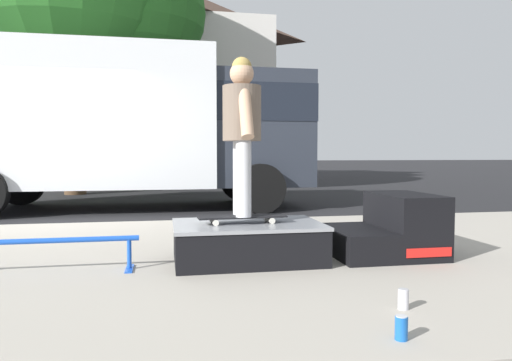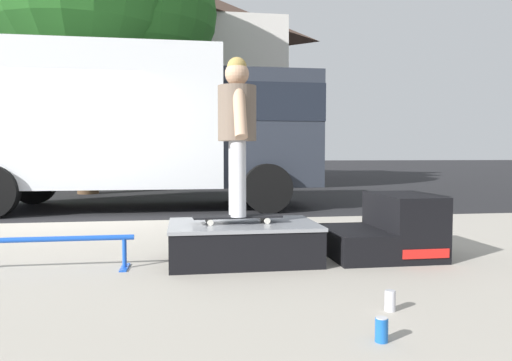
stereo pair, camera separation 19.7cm
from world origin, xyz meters
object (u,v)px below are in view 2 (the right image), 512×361
Objects in this scene: soda_can at (382,330)px; grind_rail at (37,245)px; soda_can_b at (390,301)px; box_truck at (141,122)px; skater_kid at (237,123)px; skateboard at (237,217)px; kicker_ramp at (388,231)px; skate_box at (243,240)px.

grind_rail is at bearing 140.33° from soda_can.
soda_can is at bearing -39.67° from grind_rail.
box_truck is at bearing 106.49° from soda_can_b.
skateboard is at bearing 0.00° from skater_kid.
kicker_ramp is 3.08m from grind_rail.
kicker_ramp is 1.22× the size of skateboard.
grind_rail is at bearing -176.73° from skater_kid.
kicker_ramp is at bearing 2.28° from grind_rail.
skate_box reaches higher than soda_can_b.
skate_box is 1.65× the size of skateboard.
box_truck is at bearing 86.26° from grind_rail.
kicker_ramp is 0.63× the size of grind_rail.
grind_rail is at bearing -93.74° from box_truck.
grind_rail reaches higher than soda_can_b.
skater_kid is 0.20× the size of box_truck.
grind_rail is at bearing 150.73° from soda_can_b.
skateboard is at bearing 117.96° from soda_can_b.
skater_kid reaches higher than skate_box.
grind_rail is 2.83m from soda_can.
box_truck reaches higher than skater_kid.
skate_box is at bearing 27.83° from skateboard.
skater_kid reaches higher than skateboard.
grind_rail is at bearing -175.89° from skate_box.
soda_can_b is (-0.65, -1.48, -0.18)m from kicker_ramp.
skateboard is at bearing -178.88° from kicker_ramp.
skate_box is 0.22m from skateboard.
soda_can_b is at bearing -62.04° from skater_kid.
box_truck is at bearing 116.36° from kicker_ramp.
skateboard is 0.57× the size of skater_kid.
skater_kid is 10.96× the size of soda_can.
skater_kid is at bearing 105.40° from soda_can.
soda_can_b is 7.40m from box_truck.
kicker_ramp is 0.14× the size of box_truck.
soda_can is 7.76m from box_truck.
soda_can_b is at bearing -113.82° from kicker_ramp.
kicker_ramp is at bearing 64.90° from soda_can.
kicker_ramp is at bearing 1.12° from skateboard.
box_truck is (-1.34, 5.47, 1.40)m from skate_box.
kicker_ramp reaches higher than soda_can.
skater_kid is 5.66m from box_truck.
soda_can_b is at bearing -73.51° from box_truck.
kicker_ramp is at bearing 66.18° from soda_can_b.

